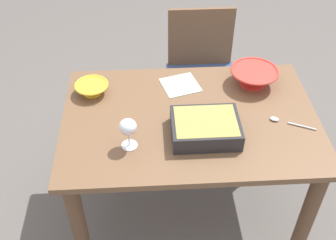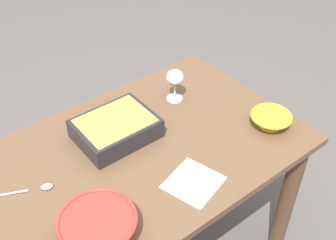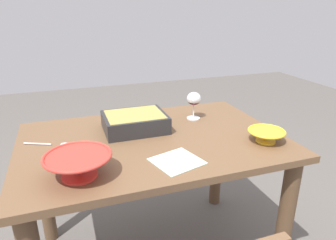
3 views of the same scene
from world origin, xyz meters
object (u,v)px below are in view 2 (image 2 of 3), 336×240
object	(u,v)px
napkin	(193,182)
casserole_dish	(116,128)
serving_spoon	(35,189)
wine_glass	(175,79)
mixing_bowl	(271,119)
small_bowl	(98,227)
dining_table	(147,171)

from	to	relation	value
napkin	casserole_dish	bearing A→B (deg)	-77.87
serving_spoon	casserole_dish	bearing A→B (deg)	-170.65
serving_spoon	wine_glass	bearing A→B (deg)	-171.00
wine_glass	mixing_bowl	distance (m)	0.45
wine_glass	mixing_bowl	bearing A→B (deg)	116.35
wine_glass	small_bowl	size ratio (longest dim) A/B	0.61
napkin	dining_table	bearing A→B (deg)	-83.89
mixing_bowl	serving_spoon	distance (m)	0.98
dining_table	wine_glass	distance (m)	0.43
casserole_dish	mixing_bowl	bearing A→B (deg)	147.81
casserole_dish	small_bowl	xyz separation A→B (m)	(0.31, 0.38, 0.00)
wine_glass	serving_spoon	distance (m)	0.76
wine_glass	casserole_dish	bearing A→B (deg)	8.61
mixing_bowl	wine_glass	bearing A→B (deg)	-63.65
casserole_dish	mixing_bowl	world-z (taller)	casserole_dish
mixing_bowl	small_bowl	distance (m)	0.86
dining_table	casserole_dish	size ratio (longest dim) A/B	4.00
wine_glass	small_bowl	world-z (taller)	wine_glass
dining_table	mixing_bowl	bearing A→B (deg)	156.30
wine_glass	small_bowl	distance (m)	0.79
small_bowl	serving_spoon	xyz separation A→B (m)	(0.08, -0.31, -0.04)
mixing_bowl	small_bowl	bearing A→B (deg)	2.06
wine_glass	mixing_bowl	size ratio (longest dim) A/B	0.89
dining_table	small_bowl	distance (m)	0.48
dining_table	wine_glass	size ratio (longest dim) A/B	8.09
dining_table	wine_glass	bearing A→B (deg)	-148.35
mixing_bowl	small_bowl	size ratio (longest dim) A/B	0.69
serving_spoon	napkin	xyz separation A→B (m)	(-0.47, 0.33, -0.01)
casserole_dish	serving_spoon	bearing A→B (deg)	9.35
casserole_dish	serving_spoon	size ratio (longest dim) A/B	1.51
casserole_dish	napkin	world-z (taller)	casserole_dish
casserole_dish	wine_glass	bearing A→B (deg)	-171.39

